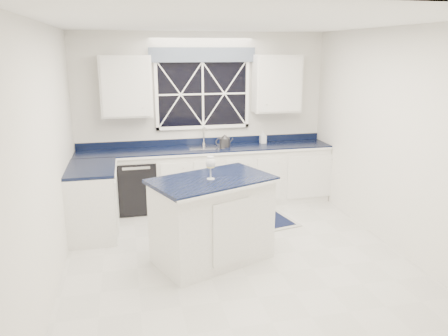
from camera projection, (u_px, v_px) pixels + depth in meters
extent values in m
plane|color=beige|center=(237.00, 258.00, 5.25)|extent=(4.50, 4.50, 0.00)
cube|color=silver|center=(203.00, 119.00, 7.01)|extent=(4.00, 0.10, 2.70)
cube|color=white|center=(207.00, 178.00, 6.97)|extent=(3.98, 0.60, 0.90)
cube|color=white|center=(93.00, 202.00, 5.85)|extent=(0.60, 1.00, 0.90)
cube|color=black|center=(206.00, 149.00, 6.84)|extent=(3.98, 0.64, 0.04)
cube|color=black|center=(137.00, 185.00, 6.74)|extent=(0.60, 0.58, 0.82)
cube|color=black|center=(203.00, 94.00, 6.88)|extent=(1.40, 0.02, 1.00)
cube|color=slate|center=(203.00, 55.00, 6.67)|extent=(1.65, 0.04, 0.22)
cube|color=white|center=(126.00, 86.00, 6.46)|extent=(0.75, 0.34, 0.90)
cube|color=white|center=(277.00, 84.00, 6.96)|extent=(0.75, 0.34, 0.90)
cylinder|color=silver|center=(204.00, 144.00, 7.04)|extent=(0.05, 0.05, 0.04)
cylinder|color=silver|center=(204.00, 135.00, 7.00)|extent=(0.02, 0.02, 0.28)
cylinder|color=silver|center=(205.00, 128.00, 6.88)|extent=(0.02, 0.18, 0.02)
cube|color=white|center=(212.00, 221.00, 5.11)|extent=(1.48, 1.18, 0.97)
cube|color=black|center=(212.00, 180.00, 4.98)|extent=(1.56, 1.26, 0.04)
cube|color=#A4A4A0|center=(255.00, 224.00, 6.27)|extent=(1.27, 0.93, 0.01)
cube|color=black|center=(255.00, 223.00, 6.26)|extent=(1.12, 0.78, 0.01)
cylinder|color=#303033|center=(225.00, 142.00, 6.90)|extent=(0.19, 0.19, 0.14)
cone|color=#303033|center=(225.00, 136.00, 6.87)|extent=(0.16, 0.16, 0.06)
torus|color=#303033|center=(219.00, 142.00, 6.89)|extent=(0.12, 0.03, 0.11)
cylinder|color=#303033|center=(231.00, 141.00, 6.90)|extent=(0.07, 0.03, 0.09)
cylinder|color=silver|center=(211.00, 179.00, 4.93)|extent=(0.09, 0.09, 0.01)
cylinder|color=silver|center=(211.00, 173.00, 4.91)|extent=(0.01, 0.01, 0.14)
ellipsoid|color=silver|center=(211.00, 163.00, 4.88)|extent=(0.11, 0.11, 0.14)
cylinder|color=#E0D376|center=(211.00, 165.00, 4.89)|extent=(0.09, 0.09, 0.06)
imported|color=silver|center=(263.00, 137.00, 7.14)|extent=(0.09, 0.10, 0.20)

